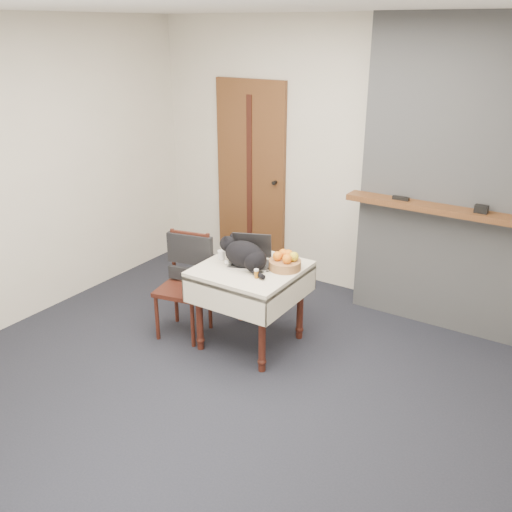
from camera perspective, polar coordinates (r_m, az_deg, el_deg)
The scene contains 12 objects.
ground at distance 4.35m, azimuth -1.56°, elevation -12.84°, with size 4.50×4.50×0.00m, color black.
room_shell at distance 4.02m, azimuth 1.97°, elevation 11.65°, with size 4.52×4.01×2.61m.
door at distance 6.06m, azimuth -0.51°, elevation 7.86°, with size 0.82×0.10×2.00m.
chimney at distance 5.06m, azimuth 19.11°, elevation 7.22°, with size 1.62×0.48×2.60m.
side_table at distance 4.60m, azimuth -0.54°, elevation -2.38°, with size 0.78×0.78×0.70m.
laptop at distance 4.60m, azimuth -0.58°, elevation -0.06°, with size 0.40×0.37×0.24m.
cat at distance 4.49m, azimuth -1.09°, elevation 0.08°, with size 0.51×0.26×0.25m.
cream_jar at distance 4.70m, azimuth -3.47°, elevation 0.11°, with size 0.07×0.07×0.07m, color silver.
pill_bottle at distance 4.34m, azimuth 0.03°, elevation -1.75°, with size 0.04×0.04×0.07m.
fruit_basket at distance 4.50m, azimuth 2.94°, elevation -0.59°, with size 0.26×0.26×0.15m.
desk_clutter at distance 4.52m, azimuth 2.15°, elevation -1.23°, with size 0.16×0.02×0.01m, color black.
chair at distance 4.87m, azimuth -6.91°, elevation -1.37°, with size 0.47×0.46×0.89m.
Camera 1 is at (2.03, -2.93, 2.49)m, focal length 40.00 mm.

